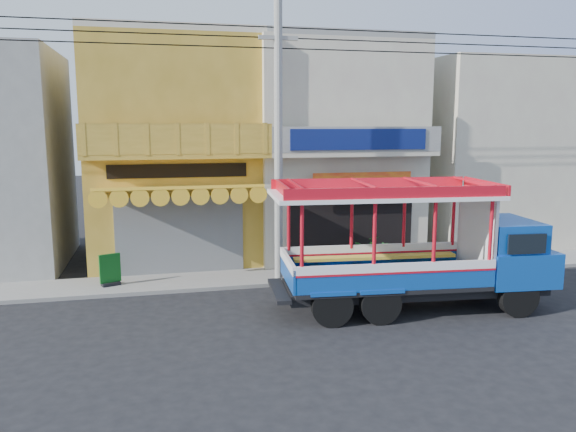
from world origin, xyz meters
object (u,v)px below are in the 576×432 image
(green_sign, at_px, (110,272))
(songthaew_truck, at_px, (433,248))
(potted_plant_b, at_px, (384,258))
(utility_pole, at_px, (283,125))
(potted_plant_a, at_px, (363,252))

(green_sign, bearing_deg, songthaew_truck, -23.88)
(potted_plant_b, bearing_deg, utility_pole, 68.66)
(green_sign, xyz_separation_m, potted_plant_a, (8.41, 0.33, 0.14))
(songthaew_truck, bearing_deg, utility_pole, 136.64)
(songthaew_truck, bearing_deg, potted_plant_b, 88.86)
(green_sign, height_order, potted_plant_b, green_sign)
(green_sign, bearing_deg, utility_pole, -6.67)
(songthaew_truck, height_order, potted_plant_a, songthaew_truck)
(songthaew_truck, distance_m, green_sign, 9.71)
(songthaew_truck, xyz_separation_m, green_sign, (-8.82, 3.90, -1.17))
(utility_pole, relative_size, green_sign, 28.16)
(utility_pole, xyz_separation_m, songthaew_truck, (3.47, -3.28, -3.33))
(green_sign, bearing_deg, potted_plant_b, -2.64)
(utility_pole, relative_size, potted_plant_a, 25.21)
(green_sign, relative_size, potted_plant_b, 1.03)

